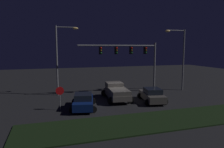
{
  "coord_description": "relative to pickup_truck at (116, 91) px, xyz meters",
  "views": [
    {
      "loc": [
        -7.58,
        -21.95,
        5.78
      ],
      "look_at": [
        -0.69,
        0.16,
        2.92
      ],
      "focal_mm": 33.63,
      "sensor_mm": 36.0,
      "label": 1
    }
  ],
  "objects": [
    {
      "name": "pickup_truck",
      "position": [
        0.0,
        0.0,
        0.0
      ],
      "size": [
        3.19,
        5.55,
        1.8
      ],
      "rotation": [
        0.0,
        0.0,
        1.48
      ],
      "color": "#514C47",
      "rests_on": "ground_plane"
    },
    {
      "name": "street_lamp_right",
      "position": [
        9.84,
        2.33,
        4.23
      ],
      "size": [
        3.03,
        0.44,
        8.26
      ],
      "color": "slate",
      "rests_on": "ground_plane"
    },
    {
      "name": "car_sedan",
      "position": [
        3.36,
        -2.2,
        -0.26
      ],
      "size": [
        2.97,
        4.65,
        1.51
      ],
      "rotation": [
        0.0,
        0.0,
        1.4
      ],
      "color": "#514C47",
      "rests_on": "ground_plane"
    },
    {
      "name": "traffic_signal_gantry",
      "position": [
        2.96,
        2.77,
        4.03
      ],
      "size": [
        10.32,
        0.56,
        6.5
      ],
      "color": "slate",
      "rests_on": "ground_plane"
    },
    {
      "name": "stop_sign",
      "position": [
        -6.33,
        -2.46,
        0.56
      ],
      "size": [
        0.76,
        0.08,
        2.23
      ],
      "color": "slate",
      "rests_on": "ground_plane"
    },
    {
      "name": "grass_median",
      "position": [
        0.2,
        -7.86,
        -0.95
      ],
      "size": [
        20.26,
        4.37,
        0.1
      ],
      "primitive_type": "cube",
      "color": "black",
      "rests_on": "ground_plane"
    },
    {
      "name": "ground_plane",
      "position": [
        0.2,
        -0.17,
        -1.0
      ],
      "size": [
        80.0,
        80.0,
        0.0
      ],
      "primitive_type": "plane",
      "color": "black"
    },
    {
      "name": "street_lamp_left",
      "position": [
        -5.66,
        4.18,
        4.31
      ],
      "size": [
        2.76,
        0.44,
        8.44
      ],
      "color": "slate",
      "rests_on": "ground_plane"
    },
    {
      "name": "car_sedan_far",
      "position": [
        -4.17,
        -2.6,
        -0.26
      ],
      "size": [
        3.04,
        4.67,
        1.51
      ],
      "rotation": [
        0.0,
        0.0,
        1.37
      ],
      "color": "navy",
      "rests_on": "ground_plane"
    }
  ]
}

